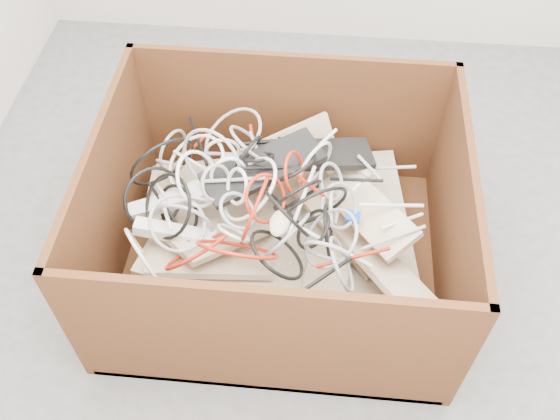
# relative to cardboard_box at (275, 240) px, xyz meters

# --- Properties ---
(ground) EXTENTS (3.00, 3.00, 0.00)m
(ground) POSITION_rel_cardboard_box_xyz_m (0.19, -0.04, -0.15)
(ground) COLOR #505052
(ground) RESTS_ON ground
(cardboard_box) EXTENTS (1.18, 0.99, 0.61)m
(cardboard_box) POSITION_rel_cardboard_box_xyz_m (0.00, 0.00, 0.00)
(cardboard_box) COLOR #391F0E
(cardboard_box) RESTS_ON ground
(keyboard_pile) EXTENTS (1.04, 0.87, 0.33)m
(keyboard_pile) POSITION_rel_cardboard_box_xyz_m (0.05, 0.02, 0.13)
(keyboard_pile) COLOR #CAB18F
(keyboard_pile) RESTS_ON cardboard_box
(mice_scatter) EXTENTS (0.67, 0.67, 0.16)m
(mice_scatter) POSITION_rel_cardboard_box_xyz_m (-0.03, -0.01, 0.21)
(mice_scatter) COLOR beige
(mice_scatter) RESTS_ON keyboard_pile
(power_strip_left) EXTENTS (0.29, 0.12, 0.12)m
(power_strip_left) POSITION_rel_cardboard_box_xyz_m (-0.35, -0.01, 0.19)
(power_strip_left) COLOR silver
(power_strip_left) RESTS_ON keyboard_pile
(power_strip_right) EXTENTS (0.27, 0.06, 0.09)m
(power_strip_right) POSITION_rel_cardboard_box_xyz_m (-0.31, -0.13, 0.18)
(power_strip_right) COLOR silver
(power_strip_right) RESTS_ON keyboard_pile
(vga_plug) EXTENTS (0.05, 0.05, 0.03)m
(vga_plug) POSITION_rel_cardboard_box_xyz_m (0.26, -0.04, 0.21)
(vga_plug) COLOR #0C35BB
(vga_plug) RESTS_ON keyboard_pile
(cable_tangle) EXTENTS (1.04, 0.78, 0.43)m
(cable_tangle) POSITION_rel_cardboard_box_xyz_m (-0.10, -0.03, 0.26)
(cable_tangle) COLOR black
(cable_tangle) RESTS_ON keyboard_pile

